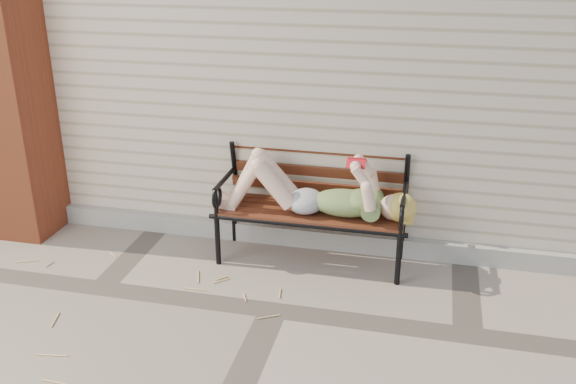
# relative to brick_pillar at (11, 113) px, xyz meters

# --- Properties ---
(ground) EXTENTS (80.00, 80.00, 0.00)m
(ground) POSITION_rel_brick_pillar_xyz_m (2.30, -0.75, -1.00)
(ground) COLOR gray
(ground) RESTS_ON ground
(house_wall) EXTENTS (8.00, 4.00, 3.00)m
(house_wall) POSITION_rel_brick_pillar_xyz_m (2.30, 2.25, 0.50)
(house_wall) COLOR beige
(house_wall) RESTS_ON ground
(foundation_strip) EXTENTS (8.00, 0.10, 0.15)m
(foundation_strip) POSITION_rel_brick_pillar_xyz_m (2.30, 0.22, -0.93)
(foundation_strip) COLOR #ABA79B
(foundation_strip) RESTS_ON ground
(brick_pillar) EXTENTS (0.50, 0.50, 2.00)m
(brick_pillar) POSITION_rel_brick_pillar_xyz_m (0.00, 0.00, 0.00)
(brick_pillar) COLOR #A94B26
(brick_pillar) RESTS_ON ground
(garden_bench) EXTENTS (1.51, 0.60, 0.98)m
(garden_bench) POSITION_rel_brick_pillar_xyz_m (2.41, 0.08, -0.45)
(garden_bench) COLOR black
(garden_bench) RESTS_ON ground
(reading_woman) EXTENTS (1.43, 0.32, 0.45)m
(reading_woman) POSITION_rel_brick_pillar_xyz_m (2.42, -0.04, -0.42)
(reading_woman) COLOR #0B434F
(reading_woman) RESTS_ON ground
(straw_scatter) EXTENTS (3.08, 1.67, 0.01)m
(straw_scatter) POSITION_rel_brick_pillar_xyz_m (1.11, -0.95, -0.99)
(straw_scatter) COLOR #E2B46E
(straw_scatter) RESTS_ON ground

